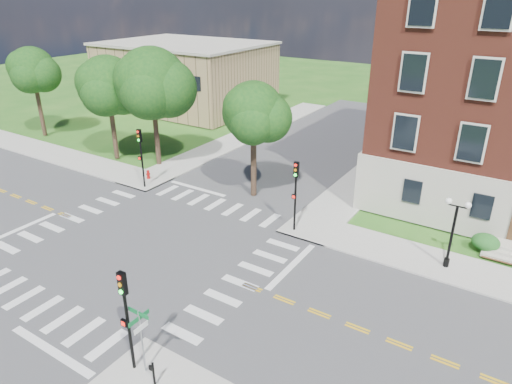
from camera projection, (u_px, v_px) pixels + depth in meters
The scene contains 19 objects.
ground at pixel (146, 246), 28.64m from camera, with size 160.00×160.00×0.00m, color #235B19.
road_ew at pixel (146, 246), 28.64m from camera, with size 90.00×12.00×0.01m, color #3D3D3F.
road_ns at pixel (146, 246), 28.64m from camera, with size 12.00×90.00×0.01m, color #3D3D3F.
sidewalk_ne at pixel (454, 212), 32.87m from camera, with size 34.00×34.00×0.12m.
sidewalk_nw at pixel (146, 142), 47.99m from camera, with size 34.00×34.00×0.12m.
crosswalk_east at pixel (240, 283), 25.10m from camera, with size 2.20×10.20×0.02m, color silver, non-canonical shape.
stop_bar_east at pixel (292, 266), 26.62m from camera, with size 0.40×5.50×0.00m, color silver.
secondary_building at pixel (186, 75), 60.76m from camera, with size 20.40×15.40×8.30m.
tree_a at pixel (32, 70), 47.04m from camera, with size 4.66×4.66×9.35m.
tree_b at pixel (108, 86), 40.43m from camera, with size 5.32×5.32×9.47m.
tree_c at pixel (152, 83), 38.81m from camera, with size 6.17×6.17×10.39m.
tree_d at pixel (253, 112), 32.88m from camera, with size 4.46×4.46×8.79m.
traffic_signal_se at pixel (126, 309), 18.10m from camera, with size 0.33×0.36×4.80m.
traffic_signal_ne at pixel (296, 188), 29.14m from camera, with size 0.35×0.39×4.80m.
traffic_signal_nw at pixel (141, 151), 35.70m from camera, with size 0.33×0.36×4.80m.
twin_lamp_west at pixel (453, 230), 25.43m from camera, with size 1.36×0.36×4.23m.
street_sign_pole at pixel (141, 329), 18.31m from camera, with size 1.10×1.10×3.10m.
push_button_post at pixel (153, 373), 18.19m from camera, with size 0.14×0.21×1.20m.
fire_hydrant at pixel (148, 175), 38.44m from camera, with size 0.35×0.35×0.75m.
Camera 1 is at (19.18, -17.09, 14.85)m, focal length 32.00 mm.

